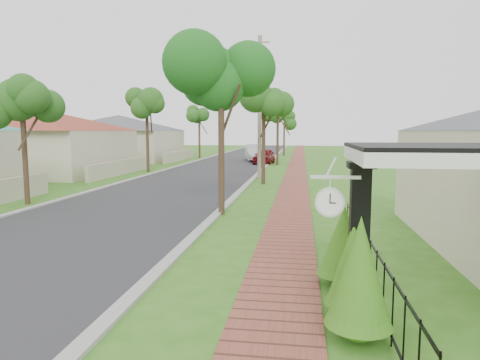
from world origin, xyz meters
The scene contains 16 objects.
ground centered at (0.00, 0.00, 0.00)m, with size 160.00×160.00×0.00m, color #346518.
road centered at (-3.00, 20.00, 0.00)m, with size 7.00×120.00×0.02m, color #28282B.
kerb_right centered at (0.65, 20.00, 0.00)m, with size 0.30×120.00×0.10m, color #9E9E99.
kerb_left centered at (-6.65, 20.00, 0.00)m, with size 0.30×120.00×0.10m, color #9E9E99.
sidewalk centered at (3.25, 20.00, 0.00)m, with size 1.50×120.00×0.03m, color brown.
porch_post centered at (4.55, -1.00, 1.12)m, with size 0.48×0.48×2.52m.
picket_fence centered at (4.90, 0.00, 0.53)m, with size 0.03×8.02×1.00m.
street_trees centered at (-2.87, 26.84, 4.54)m, with size 10.70×37.65×5.89m.
hedge_row centered at (4.45, -0.86, 0.82)m, with size 0.89×3.14×1.88m.
far_house_red centered at (-14.97, 20.00, 2.34)m, with size 15.56×15.56×4.60m.
far_house_grey centered at (-14.97, 34.00, 2.34)m, with size 15.56×15.56×4.60m.
parked_car_red centered at (0.24, 31.03, 0.68)m, with size 1.62×4.02×1.37m, color maroon.
parked_car_white centered at (-0.90, 34.15, 0.82)m, with size 1.74×4.99×1.64m, color silver.
near_tree centered at (0.80, 7.00, 4.68)m, with size 2.29×2.29×5.87m.
utility_pole centered at (1.00, 18.72, 4.43)m, with size 1.20×0.24×8.74m.
station_clock centered at (4.06, -1.40, 1.95)m, with size 0.75×0.13×0.63m.
Camera 1 is at (3.62, -7.90, 2.99)m, focal length 32.00 mm.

